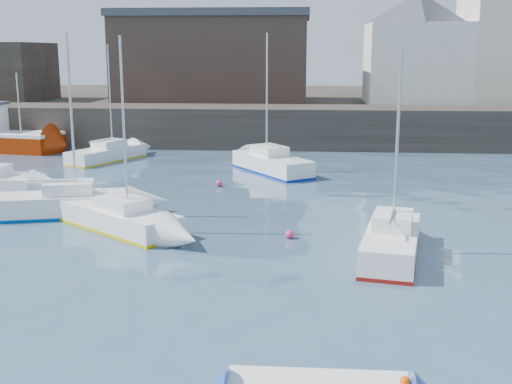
# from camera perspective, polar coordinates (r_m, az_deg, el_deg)

# --- Properties ---
(water) EXTENTS (220.00, 220.00, 0.00)m
(water) POSITION_cam_1_polar(r_m,az_deg,el_deg) (15.22, -3.54, -15.41)
(water) COLOR #2D4760
(water) RESTS_ON ground
(quay_wall) EXTENTS (90.00, 5.00, 3.00)m
(quay_wall) POSITION_cam_1_polar(r_m,az_deg,el_deg) (48.68, 2.05, 5.83)
(quay_wall) COLOR #28231E
(quay_wall) RESTS_ON ground
(land_strip) EXTENTS (90.00, 32.00, 2.80)m
(land_strip) POSITION_cam_1_polar(r_m,az_deg,el_deg) (66.59, 2.69, 7.52)
(land_strip) COLOR #28231E
(land_strip) RESTS_ON ground
(bldg_east_d) EXTENTS (11.14, 11.14, 8.95)m
(bldg_east_d) POSITION_cam_1_polar(r_m,az_deg,el_deg) (55.57, 14.07, 12.35)
(bldg_east_d) COLOR white
(bldg_east_d) RESTS_ON land_strip
(warehouse) EXTENTS (16.40, 10.40, 7.60)m
(warehouse) POSITION_cam_1_polar(r_m,az_deg,el_deg) (56.88, -3.75, 11.93)
(warehouse) COLOR #3D2D26
(warehouse) RESTS_ON land_strip
(sailboat_a) EXTENTS (6.30, 3.36, 7.82)m
(sailboat_a) POSITION_cam_1_polar(r_m,az_deg,el_deg) (29.37, -16.73, -0.98)
(sailboat_a) COLOR white
(sailboat_a) RESTS_ON ground
(sailboat_b) EXTENTS (5.86, 5.18, 7.67)m
(sailboat_b) POSITION_cam_1_polar(r_m,az_deg,el_deg) (26.52, -12.02, -2.25)
(sailboat_b) COLOR white
(sailboat_b) RESTS_ON ground
(sailboat_c) EXTENTS (2.83, 5.76, 7.27)m
(sailboat_c) POSITION_cam_1_polar(r_m,az_deg,el_deg) (23.05, 11.96, -4.34)
(sailboat_c) COLOR white
(sailboat_c) RESTS_ON ground
(sailboat_f) EXTENTS (5.21, 6.27, 8.12)m
(sailboat_f) POSITION_cam_1_polar(r_m,az_deg,el_deg) (38.17, 1.40, 2.59)
(sailboat_f) COLOR white
(sailboat_f) RESTS_ON ground
(sailboat_h) EXTENTS (4.28, 6.06, 7.51)m
(sailboat_h) POSITION_cam_1_polar(r_m,az_deg,el_deg) (43.44, -13.12, 3.36)
(sailboat_h) COLOR white
(sailboat_h) RESTS_ON ground
(buoy_mid) EXTENTS (0.35, 0.35, 0.35)m
(buoy_mid) POSITION_cam_1_polar(r_m,az_deg,el_deg) (24.92, 3.00, -4.14)
(buoy_mid) COLOR #E32C61
(buoy_mid) RESTS_ON ground
(buoy_far) EXTENTS (0.34, 0.34, 0.34)m
(buoy_far) POSITION_cam_1_polar(r_m,az_deg,el_deg) (34.42, -3.31, 0.52)
(buoy_far) COLOR #E32C61
(buoy_far) RESTS_ON ground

